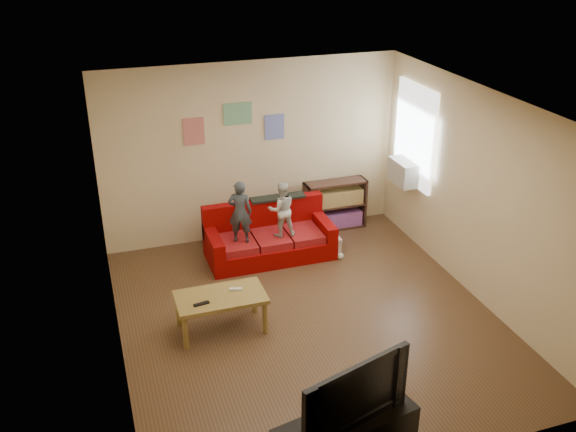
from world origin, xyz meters
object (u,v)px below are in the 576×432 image
object	(u,v)px
coffee_table	(221,300)
file_box	(326,246)
television	(348,389)
child_a	(240,212)
sofa	(269,239)
bookshelf	(335,207)
child_b	(282,209)

from	to	relation	value
coffee_table	file_box	bearing A→B (deg)	36.01
file_box	television	size ratio (longest dim) A/B	0.35
child_a	coffee_table	world-z (taller)	child_a
sofa	coffee_table	bearing A→B (deg)	-123.79
file_box	television	distance (m)	4.01
bookshelf	file_box	size ratio (longest dim) A/B	2.45
child_a	bookshelf	world-z (taller)	child_a
coffee_table	file_box	xyz separation A→B (m)	(1.88, 1.36, -0.27)
sofa	bookshelf	world-z (taller)	sofa
sofa	file_box	size ratio (longest dim) A/B	4.50
child_a	television	size ratio (longest dim) A/B	0.80
coffee_table	bookshelf	xyz separation A→B (m)	(2.33, 2.16, -0.05)
coffee_table	child_a	bearing A→B (deg)	66.62
child_a	bookshelf	bearing A→B (deg)	-135.26
coffee_table	bookshelf	distance (m)	3.18
sofa	bookshelf	distance (m)	1.37
television	child_a	bearing A→B (deg)	72.30
bookshelf	television	xyz separation A→B (m)	(-1.74, -4.53, 0.47)
child_b	television	bearing A→B (deg)	84.77
file_box	sofa	bearing A→B (deg)	162.78
sofa	child_a	xyz separation A→B (m)	(-0.45, -0.16, 0.57)
child_b	television	size ratio (longest dim) A/B	0.71
child_a	child_b	distance (m)	0.60
sofa	child_b	world-z (taller)	child_b
child_b	coffee_table	bearing A→B (deg)	53.90
coffee_table	file_box	distance (m)	2.34
bookshelf	coffee_table	bearing A→B (deg)	-137.25
bookshelf	sofa	bearing A→B (deg)	-156.56
child_b	file_box	world-z (taller)	child_b
sofa	child_a	world-z (taller)	child_a
bookshelf	television	world-z (taller)	television
child_b	coffee_table	size ratio (longest dim) A/B	0.77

